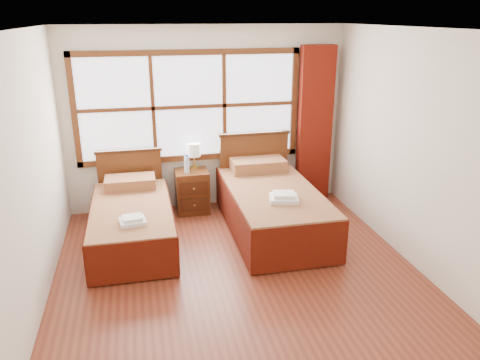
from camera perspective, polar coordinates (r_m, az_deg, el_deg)
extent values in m
plane|color=brown|center=(5.19, 0.14, -12.11)|extent=(4.50, 4.50, 0.00)
plane|color=white|center=(4.42, 0.17, 17.93)|extent=(4.50, 4.50, 0.00)
plane|color=silver|center=(6.78, -4.08, 7.40)|extent=(4.00, 0.00, 4.00)
plane|color=silver|center=(4.65, -24.64, -0.13)|extent=(0.00, 4.50, 4.50)
plane|color=silver|center=(5.43, 21.25, 2.98)|extent=(0.00, 4.50, 4.50)
cube|color=white|center=(6.68, -6.23, 8.90)|extent=(3.00, 0.02, 1.40)
cube|color=#552A12|center=(6.84, -5.98, 2.76)|extent=(3.16, 0.06, 0.08)
cube|color=#552A12|center=(6.57, -6.45, 15.22)|extent=(3.16, 0.06, 0.08)
cube|color=#552A12|center=(6.67, -19.58, 7.87)|extent=(0.08, 0.06, 1.56)
cube|color=#552A12|center=(7.00, 6.58, 9.37)|extent=(0.08, 0.06, 1.56)
cube|color=#552A12|center=(6.63, -10.55, 8.59)|extent=(0.05, 0.05, 1.40)
cube|color=#552A12|center=(6.73, -1.93, 9.08)|extent=(0.05, 0.05, 1.40)
cube|color=#552A12|center=(6.66, -6.21, 8.86)|extent=(3.00, 0.05, 0.05)
cube|color=maroon|center=(7.09, 9.10, 6.66)|extent=(0.50, 0.16, 2.30)
cube|color=#3A1C0C|center=(6.03, -12.90, -6.39)|extent=(0.85, 1.70, 0.28)
cube|color=#631C0E|center=(5.92, -13.08, -4.18)|extent=(0.95, 1.88, 0.23)
cube|color=#541408|center=(6.01, -17.54, -5.69)|extent=(0.03, 1.88, 0.47)
cube|color=#541408|center=(5.98, -8.41, -5.04)|extent=(0.03, 1.88, 0.47)
cube|color=#541408|center=(5.14, -12.92, -9.73)|extent=(0.95, 0.03, 0.47)
cube|color=#631C0E|center=(6.49, -13.24, -0.27)|extent=(0.66, 0.39, 0.15)
cube|color=#552A12|center=(6.84, -13.17, -0.30)|extent=(0.89, 0.06, 0.92)
cube|color=#3A1C0C|center=(6.69, -13.47, 3.49)|extent=(0.92, 0.08, 0.04)
cube|color=#3A1C0C|center=(6.24, 3.95, -4.77)|extent=(0.98, 1.96, 0.32)
cube|color=#631C0E|center=(6.12, 4.01, -2.27)|extent=(1.10, 2.18, 0.27)
cube|color=#541408|center=(6.06, -1.01, -4.11)|extent=(0.03, 2.18, 0.54)
cube|color=#541408|center=(6.35, 8.73, -3.19)|extent=(0.03, 2.18, 0.54)
cube|color=#541408|center=(5.26, 7.33, -8.18)|extent=(1.10, 0.03, 0.54)
cube|color=#631C0E|center=(6.76, 2.17, 1.88)|extent=(0.77, 0.45, 0.17)
cube|color=#552A12|center=(7.01, 1.70, 1.34)|extent=(1.02, 0.06, 1.07)
cube|color=#3A1C0C|center=(6.86, 1.75, 5.66)|extent=(1.07, 0.08, 0.04)
cube|color=#552A12|center=(6.79, -5.85, -1.37)|extent=(0.46, 0.41, 0.62)
cube|color=#3A1C0C|center=(6.64, -5.58, -3.03)|extent=(0.41, 0.02, 0.19)
cube|color=#3A1C0C|center=(6.55, -5.65, -1.03)|extent=(0.41, 0.02, 0.19)
sphere|color=#AE803B|center=(6.62, -5.56, -3.09)|extent=(0.03, 0.03, 0.03)
sphere|color=#AE803B|center=(6.53, -5.63, -1.08)|extent=(0.03, 0.03, 0.03)
cube|color=white|center=(5.40, -12.95, -4.95)|extent=(0.31, 0.28, 0.04)
cube|color=white|center=(5.39, -12.99, -4.54)|extent=(0.23, 0.21, 0.04)
cube|color=white|center=(5.70, 5.36, -2.27)|extent=(0.39, 0.36, 0.05)
cube|color=white|center=(5.68, 5.37, -1.80)|extent=(0.29, 0.27, 0.05)
cylinder|color=gold|center=(6.81, -5.57, 1.55)|extent=(0.12, 0.12, 0.02)
cylinder|color=gold|center=(6.78, -5.60, 2.27)|extent=(0.03, 0.03, 0.16)
cylinder|color=white|center=(6.73, -5.65, 3.70)|extent=(0.19, 0.19, 0.19)
cylinder|color=#BEDEF4|center=(6.61, -6.46, 1.90)|extent=(0.07, 0.07, 0.23)
cylinder|color=blue|center=(6.57, -6.50, 2.98)|extent=(0.03, 0.03, 0.03)
cylinder|color=#BEDEF4|center=(6.60, -6.54, 1.76)|extent=(0.06, 0.06, 0.21)
cylinder|color=blue|center=(6.57, -6.58, 2.73)|extent=(0.03, 0.03, 0.03)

